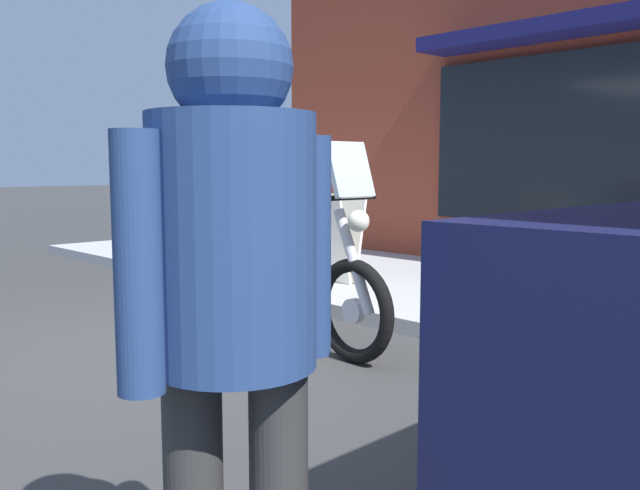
{
  "coord_description": "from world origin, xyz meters",
  "views": [
    {
      "loc": [
        3.8,
        -2.52,
        1.26
      ],
      "look_at": [
        0.33,
        0.79,
        0.7
      ],
      "focal_mm": 37.96,
      "sensor_mm": 36.0,
      "label": 1
    }
  ],
  "objects_px": {
    "touring_motorcycle": "(266,255)",
    "sandwich_board_sign": "(333,238)",
    "parked_bicycle": "(187,261)",
    "pedestrian_walking": "(233,276)"
  },
  "relations": [
    {
      "from": "touring_motorcycle",
      "to": "parked_bicycle",
      "type": "relative_size",
      "value": 1.28
    },
    {
      "from": "pedestrian_walking",
      "to": "touring_motorcycle",
      "type": "bearing_deg",
      "value": 139.6
    },
    {
      "from": "touring_motorcycle",
      "to": "parked_bicycle",
      "type": "bearing_deg",
      "value": 166.27
    },
    {
      "from": "parked_bicycle",
      "to": "pedestrian_walking",
      "type": "height_order",
      "value": "pedestrian_walking"
    },
    {
      "from": "touring_motorcycle",
      "to": "sandwich_board_sign",
      "type": "bearing_deg",
      "value": 120.02
    },
    {
      "from": "parked_bicycle",
      "to": "sandwich_board_sign",
      "type": "distance_m",
      "value": 1.45
    },
    {
      "from": "parked_bicycle",
      "to": "pedestrian_walking",
      "type": "xyz_separation_m",
      "value": [
        4.29,
        -2.61,
        0.65
      ]
    },
    {
      "from": "sandwich_board_sign",
      "to": "parked_bicycle",
      "type": "bearing_deg",
      "value": -123.64
    },
    {
      "from": "touring_motorcycle",
      "to": "sandwich_board_sign",
      "type": "relative_size",
      "value": 2.52
    },
    {
      "from": "parked_bicycle",
      "to": "pedestrian_walking",
      "type": "bearing_deg",
      "value": -31.27
    }
  ]
}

